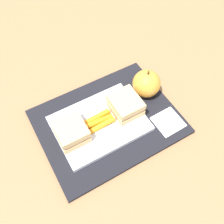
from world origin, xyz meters
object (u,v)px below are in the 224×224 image
apple (146,84)px  sandwich_half_left (71,131)px  paper_napkin (168,122)px  sandwich_half_right (125,105)px  carrot_sticks_bundle (99,121)px  food_tray (100,124)px

apple → sandwich_half_left: bearing=-173.0°
paper_napkin → apple: bearing=88.4°
sandwich_half_left → sandwich_half_right: (0.16, 0.00, 0.00)m
sandwich_half_right → apple: (0.09, 0.03, 0.00)m
sandwich_half_right → apple: bearing=19.1°
sandwich_half_right → paper_napkin: 0.12m
carrot_sticks_bundle → apple: apple is taller
food_tray → sandwich_half_left: 0.08m
sandwich_half_left → carrot_sticks_bundle: (0.08, -0.00, -0.01)m
apple → food_tray: bearing=-169.7°
apple → carrot_sticks_bundle: bearing=-169.7°
carrot_sticks_bundle → apple: 0.17m
carrot_sticks_bundle → paper_napkin: carrot_sticks_bundle is taller
food_tray → sandwich_half_left: size_ratio=2.88×
food_tray → sandwich_half_right: sandwich_half_right is taller
sandwich_half_right → food_tray: bearing=180.0°
food_tray → paper_napkin: size_ratio=3.29×
food_tray → apple: 0.17m
sandwich_half_right → carrot_sticks_bundle: bearing=-179.8°
carrot_sticks_bundle → apple: size_ratio=0.86×
apple → paper_napkin: bearing=-91.6°
apple → paper_napkin: 0.12m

